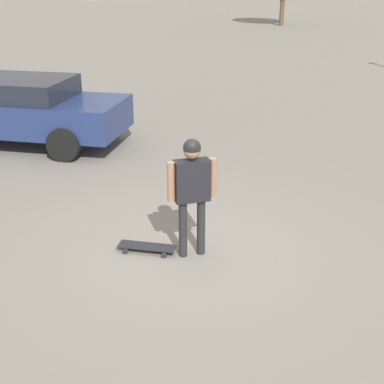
{
  "coord_description": "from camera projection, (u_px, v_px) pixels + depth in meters",
  "views": [
    {
      "loc": [
        -3.79,
        5.1,
        3.56
      ],
      "look_at": [
        0.0,
        0.0,
        0.91
      ],
      "focal_mm": 50.0,
      "sensor_mm": 36.0,
      "label": 1
    }
  ],
  "objects": [
    {
      "name": "car_parked_near",
      "position": [
        19.0,
        109.0,
        11.58
      ],
      "size": [
        4.97,
        3.58,
        1.45
      ],
      "rotation": [
        0.0,
        0.0,
        0.43
      ],
      "color": "navy",
      "rests_on": "ground_plane"
    },
    {
      "name": "ground_plane",
      "position": [
        192.0,
        254.0,
        7.23
      ],
      "size": [
        220.0,
        220.0,
        0.0
      ],
      "primitive_type": "plane",
      "color": "gray"
    },
    {
      "name": "skateboard",
      "position": [
        147.0,
        247.0,
        7.28
      ],
      "size": [
        0.82,
        0.53,
        0.09
      ],
      "rotation": [
        0.0,
        0.0,
        0.43
      ],
      "color": "#232328",
      "rests_on": "ground_plane"
    },
    {
      "name": "person",
      "position": [
        192.0,
        183.0,
        6.84
      ],
      "size": [
        0.43,
        0.54,
        1.63
      ],
      "rotation": [
        0.0,
        0.0,
        -2.22
      ],
      "color": "#262628",
      "rests_on": "ground_plane"
    }
  ]
}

